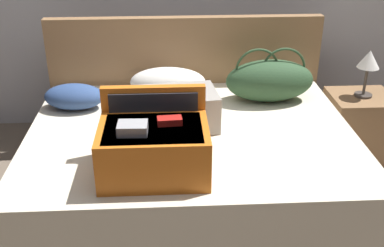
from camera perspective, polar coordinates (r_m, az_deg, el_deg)
name	(u,v)px	position (r m, az deg, el deg)	size (l,w,h in m)	color
ground_plane	(195,241)	(2.77, 0.35, -13.92)	(12.00, 12.00, 0.00)	#6B5B4C
bed	(191,166)	(2.94, -0.13, -5.15)	(1.93, 1.52, 0.50)	beige
headboard	(185,83)	(3.55, -0.84, 4.94)	(1.97, 0.08, 0.99)	olive
hard_case_large	(154,145)	(2.36, -4.62, -2.60)	(0.54, 0.43, 0.39)	#D16619
hard_case_medium	(177,109)	(2.82, -1.82, 1.74)	(0.50, 0.38, 0.22)	gray
duffel_bag	(270,80)	(3.22, 9.33, 5.18)	(0.60, 0.32, 0.37)	#2D4C2D
pillow_near_headboard	(168,82)	(3.27, -2.92, 5.00)	(0.52, 0.26, 0.20)	white
pillow_center_head	(74,97)	(3.17, -13.99, 3.16)	(0.39, 0.24, 0.16)	navy
nightstand	(358,126)	(3.66, 19.30, -0.31)	(0.44, 0.40, 0.48)	olive
table_lamp	(369,62)	(3.48, 20.48, 6.90)	(0.15, 0.15, 0.33)	#3F3833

